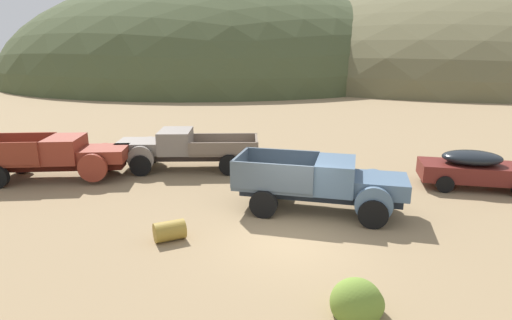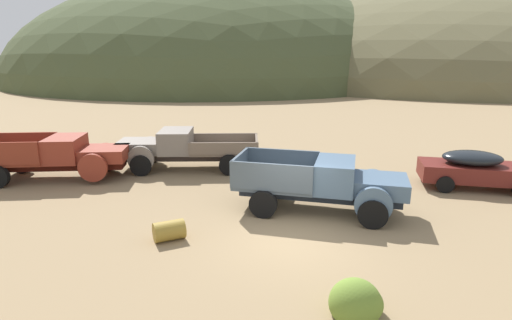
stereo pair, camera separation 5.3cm
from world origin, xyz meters
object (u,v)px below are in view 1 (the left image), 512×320
at_px(car_oxblood, 481,169).
at_px(truck_rust_red, 62,156).
at_px(truck_primer_gray, 178,148).
at_px(oil_drum_tipped, 170,231).
at_px(truck_chalk_blue, 330,184).

bearing_deg(car_oxblood, truck_rust_red, -172.21).
height_order(truck_primer_gray, oil_drum_tipped, truck_primer_gray).
distance_m(truck_rust_red, car_oxblood, 17.77).
height_order(truck_chalk_blue, car_oxblood, truck_chalk_blue).
distance_m(truck_rust_red, truck_chalk_blue, 11.74).
xyz_separation_m(truck_primer_gray, car_oxblood, (13.22, -0.66, -0.18)).
bearing_deg(truck_primer_gray, car_oxblood, 166.21).
bearing_deg(car_oxblood, truck_chalk_blue, -147.23).
distance_m(truck_chalk_blue, car_oxblood, 7.09).
distance_m(truck_primer_gray, car_oxblood, 13.24).
bearing_deg(truck_primer_gray, truck_rust_red, 16.76).
bearing_deg(truck_primer_gray, oil_drum_tipped, 96.95).
relative_size(truck_chalk_blue, oil_drum_tipped, 5.52).
relative_size(truck_primer_gray, car_oxblood, 1.43).
bearing_deg(car_oxblood, truck_primer_gray, 179.49).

